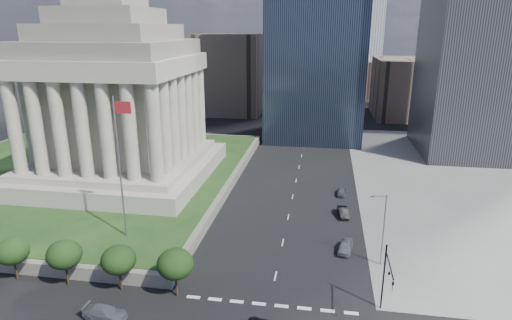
% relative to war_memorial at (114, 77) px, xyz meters
% --- Properties ---
extents(ground, '(500.00, 500.00, 0.00)m').
position_rel_war_memorial_xyz_m(ground, '(34.00, 52.00, -21.40)').
color(ground, black).
rests_on(ground, ground).
extents(plaza_terrace, '(66.00, 70.00, 1.80)m').
position_rel_war_memorial_xyz_m(plaza_terrace, '(-11.00, 2.00, -20.50)').
color(plaza_terrace, slate).
rests_on(plaza_terrace, ground).
extents(plaza_lawn, '(64.00, 68.00, 0.10)m').
position_rel_war_memorial_xyz_m(plaza_lawn, '(-11.00, 2.00, -19.55)').
color(plaza_lawn, '#1C3B18').
rests_on(plaza_lawn, plaza_terrace).
extents(war_memorial, '(34.00, 34.00, 39.00)m').
position_rel_war_memorial_xyz_m(war_memorial, '(0.00, 0.00, 0.00)').
color(war_memorial, gray).
rests_on(war_memorial, plaza_lawn).
extents(flagpole, '(2.52, 0.24, 20.00)m').
position_rel_war_memorial_xyz_m(flagpole, '(12.17, -24.00, -8.29)').
color(flagpole, slate).
rests_on(flagpole, plaza_lawn).
extents(midrise_glass, '(26.00, 26.00, 60.00)m').
position_rel_war_memorial_xyz_m(midrise_glass, '(36.00, 47.00, 8.60)').
color(midrise_glass, black).
rests_on(midrise_glass, ground).
extents(building_filler_ne, '(20.00, 30.00, 20.00)m').
position_rel_war_memorial_xyz_m(building_filler_ne, '(66.00, 82.00, -11.40)').
color(building_filler_ne, brown).
rests_on(building_filler_ne, ground).
extents(building_filler_nw, '(24.00, 30.00, 28.00)m').
position_rel_war_memorial_xyz_m(building_filler_nw, '(4.00, 82.00, -7.40)').
color(building_filler_nw, brown).
rests_on(building_filler_nw, ground).
extents(traffic_signal_ne, '(0.30, 5.74, 8.00)m').
position_rel_war_memorial_xyz_m(traffic_signal_ne, '(46.50, -34.30, -16.15)').
color(traffic_signal_ne, black).
rests_on(traffic_signal_ne, ground).
extents(street_lamp_north, '(2.13, 0.22, 10.00)m').
position_rel_war_memorial_xyz_m(street_lamp_north, '(47.33, -23.00, -15.74)').
color(street_lamp_north, slate).
rests_on(street_lamp_north, ground).
extents(suv_grey, '(2.28, 5.07, 1.44)m').
position_rel_war_memorial_xyz_m(suv_grey, '(16.69, -39.26, -20.68)').
color(suv_grey, slate).
rests_on(suv_grey, ground).
extents(parked_sedan_near, '(2.56, 4.77, 1.54)m').
position_rel_war_memorial_xyz_m(parked_sedan_near, '(43.00, -20.17, -20.63)').
color(parked_sedan_near, gray).
rests_on(parked_sedan_near, ground).
extents(parked_sedan_mid, '(4.51, 2.05, 1.44)m').
position_rel_war_memorial_xyz_m(parked_sedan_mid, '(43.00, -8.16, -20.68)').
color(parked_sedan_mid, black).
rests_on(parked_sedan_mid, ground).
extents(parked_sedan_far, '(1.89, 3.92, 1.29)m').
position_rel_war_memorial_xyz_m(parked_sedan_far, '(43.00, 1.38, -20.75)').
color(parked_sedan_far, '#53565A').
rests_on(parked_sedan_far, ground).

